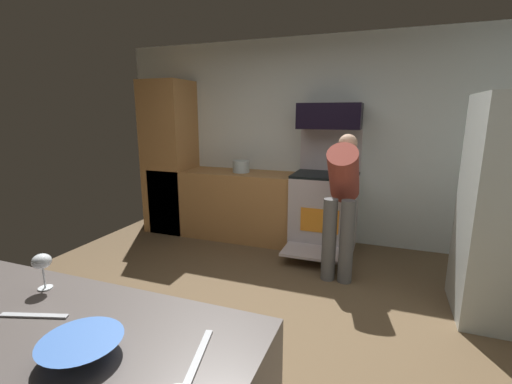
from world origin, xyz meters
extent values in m
cube|color=brown|center=(0.00, 0.00, -0.01)|extent=(5.20, 4.80, 0.02)
cube|color=silver|center=(0.00, 2.34, 1.30)|extent=(5.20, 0.12, 2.60)
cube|color=#A77340|center=(-0.90, 1.98, 0.45)|extent=(2.40, 0.60, 0.90)
cube|color=#A77340|center=(-1.90, 1.98, 1.05)|extent=(0.60, 0.60, 2.10)
cube|color=#BBB1B5|center=(0.31, 1.96, 0.46)|extent=(0.76, 0.64, 0.92)
cube|color=black|center=(0.31, 1.96, 0.94)|extent=(0.76, 0.64, 0.03)
cube|color=#BBB1B5|center=(0.31, 2.25, 1.22)|extent=(0.76, 0.06, 0.53)
cube|color=orange|center=(0.31, 1.63, 0.45)|extent=(0.44, 0.01, 0.28)
cube|color=#BBB1B5|center=(0.31, 1.43, 0.14)|extent=(0.72, 0.42, 0.03)
cube|color=black|center=(0.31, 2.06, 1.63)|extent=(0.74, 0.38, 0.30)
cylinder|color=#565656|center=(0.51, 1.12, 0.42)|extent=(0.14, 0.14, 0.85)
cylinder|color=#565656|center=(0.68, 1.12, 0.42)|extent=(0.14, 0.14, 0.85)
cylinder|color=#9C4136|center=(0.59, 1.32, 1.07)|extent=(0.30, 0.62, 0.65)
sphere|color=tan|center=(0.59, 1.57, 1.35)|extent=(0.20, 0.20, 0.20)
cone|color=#3B69BB|center=(0.11, -1.53, 0.93)|extent=(0.26, 0.26, 0.06)
cylinder|color=silver|center=(-0.40, -1.24, 0.90)|extent=(0.06, 0.06, 0.01)
cylinder|color=silver|center=(-0.40, -1.24, 0.95)|extent=(0.01, 0.01, 0.09)
ellipsoid|color=silver|center=(-0.40, -1.24, 1.03)|extent=(0.08, 0.08, 0.07)
cube|color=#B7BABF|center=(0.46, -1.41, 0.90)|extent=(0.09, 0.29, 0.01)
cube|color=#B7BABF|center=(-0.25, -1.42, 0.90)|extent=(0.26, 0.10, 0.01)
cylinder|color=#AFC1C5|center=(-0.81, 1.98, 0.98)|extent=(0.22, 0.22, 0.15)
camera|label=1|loc=(0.97, -2.25, 1.66)|focal=24.57mm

